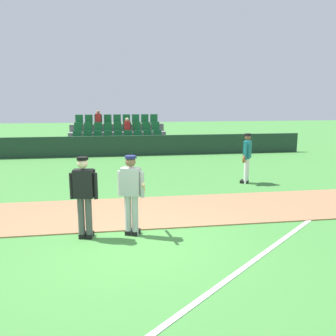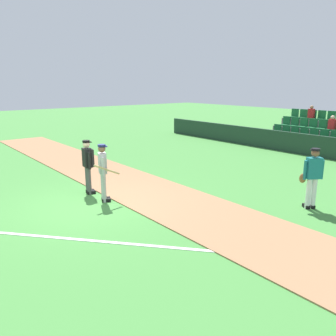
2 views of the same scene
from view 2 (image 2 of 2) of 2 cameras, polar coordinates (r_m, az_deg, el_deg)
The scene contains 8 objects.
ground_plane at distance 10.47m, azimuth -12.94°, elevation -5.87°, with size 80.00×80.00×0.00m, color #42843A.
infield_dirt_path at distance 11.43m, azimuth -3.81°, elevation -3.76°, with size 28.00×2.67×0.03m, color #9E704C.
foul_line_chalk at distance 7.81m, azimuth -6.31°, elevation -12.61°, with size 12.00×0.10×0.01m, color white.
dugout_fence at distance 18.48m, azimuth 21.56°, elevation 3.78°, with size 20.00×0.16×1.06m, color #1E3828.
stadium_bleachers at distance 20.11m, azimuth 24.26°, elevation 4.52°, with size 5.55×2.95×2.30m.
batter_grey_jersey at distance 10.32m, azimuth -10.88°, elevation -0.43°, with size 0.61×0.80×1.76m.
umpire_home_plate at distance 11.17m, azimuth -13.31°, elevation 0.71°, with size 0.58×0.35×1.76m.
runner_teal_jersey at distance 10.37m, azimuth 23.11°, elevation -1.28°, with size 0.49×0.57×1.76m.
Camera 2 is at (8.93, -4.20, 3.49)m, focal length 36.23 mm.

